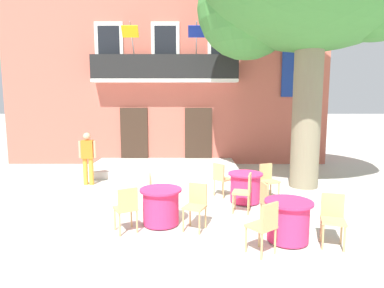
{
  "coord_description": "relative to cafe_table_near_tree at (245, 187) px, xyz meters",
  "views": [
    {
      "loc": [
        0.04,
        -7.95,
        2.53
      ],
      "look_at": [
        0.05,
        1.4,
        1.3
      ],
      "focal_mm": 30.05,
      "sensor_mm": 36.0,
      "label": 1
    }
  ],
  "objects": [
    {
      "name": "ground_plane",
      "position": [
        -1.38,
        0.08,
        -0.39
      ],
      "size": [
        120.0,
        120.0,
        0.0
      ],
      "primitive_type": "plane",
      "color": "beige"
    },
    {
      "name": "building_facade",
      "position": [
        -2.38,
        7.06,
        3.36
      ],
      "size": [
        13.0,
        5.09,
        7.5
      ],
      "color": "#BC5B4C",
      "rests_on": "ground"
    },
    {
      "name": "entrance_step_platform",
      "position": [
        -2.38,
        3.74,
        -0.27
      ],
      "size": [
        5.3,
        2.68,
        0.25
      ],
      "primitive_type": "cube",
      "color": "silver",
      "rests_on": "ground"
    },
    {
      "name": "cafe_table_near_tree",
      "position": [
        0.0,
        0.0,
        0.0
      ],
      "size": [
        0.86,
        0.86,
        0.76
      ],
      "color": "#E52D66",
      "rests_on": "ground"
    },
    {
      "name": "cafe_chair_near_tree_0",
      "position": [
        -0.56,
        0.51,
        0.14
      ],
      "size": [
        0.56,
        0.56,
        0.91
      ],
      "color": "tan",
      "rests_on": "ground"
    },
    {
      "name": "cafe_chair_near_tree_1",
      "position": [
        -0.13,
        -0.74,
        0.14
      ],
      "size": [
        0.49,
        0.49,
        0.91
      ],
      "color": "tan",
      "rests_on": "ground"
    },
    {
      "name": "cafe_chair_near_tree_2",
      "position": [
        0.66,
        0.37,
        0.14
      ],
      "size": [
        0.53,
        0.53,
        0.91
      ],
      "color": "tan",
      "rests_on": "ground"
    },
    {
      "name": "cafe_table_middle",
      "position": [
        -1.98,
        -1.48,
        0.0
      ],
      "size": [
        0.86,
        0.86,
        0.76
      ],
      "color": "#E52D66",
      "rests_on": "ground"
    },
    {
      "name": "cafe_chair_middle_0",
      "position": [
        -1.26,
        -1.7,
        0.14
      ],
      "size": [
        0.52,
        0.52,
        0.91
      ],
      "color": "tan",
      "rests_on": "ground"
    },
    {
      "name": "cafe_chair_middle_1",
      "position": [
        -2.18,
        -0.75,
        0.14
      ],
      "size": [
        0.46,
        0.46,
        0.91
      ],
      "color": "tan",
      "rests_on": "ground"
    },
    {
      "name": "cafe_chair_middle_2",
      "position": [
        -2.6,
        -1.91,
        0.14
      ],
      "size": [
        0.54,
        0.54,
        0.91
      ],
      "color": "tan",
      "rests_on": "ground"
    },
    {
      "name": "cafe_table_front",
      "position": [
        0.4,
        -2.29,
        0.0
      ],
      "size": [
        0.86,
        0.86,
        0.76
      ],
      "color": "#E52D66",
      "rests_on": "ground"
    },
    {
      "name": "cafe_chair_front_0",
      "position": [
        -0.14,
        -2.81,
        0.14
      ],
      "size": [
        0.56,
        0.56,
        0.91
      ],
      "color": "tan",
      "rests_on": "ground"
    },
    {
      "name": "cafe_chair_front_1",
      "position": [
        1.14,
        -2.44,
        0.14
      ],
      "size": [
        0.5,
        0.5,
        0.91
      ],
      "color": "tan",
      "rests_on": "ground"
    },
    {
      "name": "cafe_chair_front_2",
      "position": [
        0.22,
        -1.56,
        0.14
      ],
      "size": [
        0.45,
        0.45,
        0.91
      ],
      "color": "tan",
      "rests_on": "ground"
    },
    {
      "name": "pedestrian_near_entrance",
      "position": [
        -4.52,
        1.77,
        0.51
      ],
      "size": [
        0.53,
        0.25,
        1.61
      ],
      "color": "gold",
      "rests_on": "ground"
    }
  ]
}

